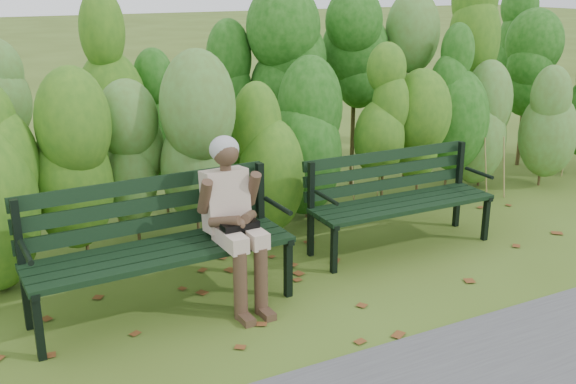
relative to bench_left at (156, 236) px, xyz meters
name	(u,v)px	position (x,y,z in m)	size (l,w,h in m)	color
ground	(308,293)	(1.11, -0.34, -0.58)	(80.00, 80.00, 0.00)	#3F5118
hedge_band	(216,100)	(1.11, 1.53, 0.68)	(11.04, 1.67, 2.42)	#47381E
leaf_litter	(293,289)	(1.03, -0.22, -0.57)	(5.11, 2.13, 0.01)	brown
bench_left	(156,236)	(0.00, 0.00, 0.00)	(1.98, 0.71, 0.98)	black
bench_right	(396,192)	(2.34, 0.19, -0.06)	(1.76, 0.60, 0.87)	black
seated_woman	(233,210)	(0.55, -0.18, 0.17)	(0.49, 0.71, 1.29)	beige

